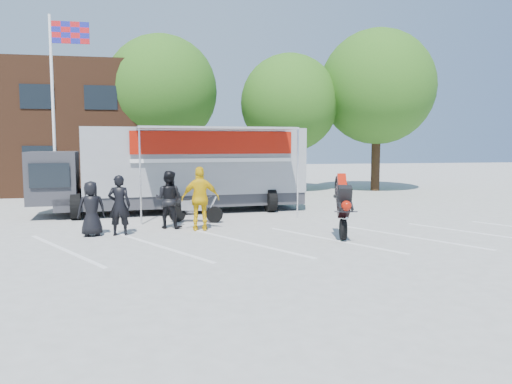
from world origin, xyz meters
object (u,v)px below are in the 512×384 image
object	(u,v)px
tree_right	(377,87)
spectator_leather_c	(169,200)
transporter_truck	(184,212)
spectator_hivis	(200,199)
spectator_leather_a	(91,209)
parked_motorcycle	(196,222)
flagpole	(59,87)
stunt_bike_rider	(339,237)
spectator_leather_b	(119,205)
tree_mid	(289,103)
tree_left	(161,91)

from	to	relation	value
tree_right	spectator_leather_c	bearing A→B (deg)	-138.17
transporter_truck	spectator_hivis	world-z (taller)	spectator_hivis
spectator_leather_a	spectator_hivis	bearing A→B (deg)	171.78
parked_motorcycle	spectator_leather_c	world-z (taller)	spectator_leather_c
parked_motorcycle	flagpole	bearing A→B (deg)	62.87
stunt_bike_rider	spectator_leather_a	bearing A→B (deg)	-179.80
flagpole	spectator_leather_c	size ratio (longest dim) A/B	4.32
transporter_truck	parked_motorcycle	world-z (taller)	transporter_truck
tree_right	spectator_leather_c	xyz separation A→B (m)	(-11.89, -10.65, -4.95)
spectator_leather_b	spectator_leather_c	world-z (taller)	spectator_leather_c
spectator_leather_a	tree_mid	bearing A→B (deg)	-141.34
tree_left	stunt_bike_rider	world-z (taller)	tree_left
parked_motorcycle	spectator_leather_a	bearing A→B (deg)	138.80
flagpole	spectator_leather_b	xyz separation A→B (m)	(2.90, -7.20, -4.15)
stunt_bike_rider	spectator_hivis	distance (m)	4.43
transporter_truck	stunt_bike_rider	bearing A→B (deg)	-60.85
spectator_leather_a	spectator_hivis	distance (m)	3.25
transporter_truck	spectator_leather_c	bearing A→B (deg)	-104.74
flagpole	transporter_truck	distance (m)	7.49
flagpole	parked_motorcycle	bearing A→B (deg)	-44.36
tree_right	spectator_leather_a	size ratio (longest dim) A/B	5.58
spectator_leather_a	stunt_bike_rider	bearing A→B (deg)	154.06
spectator_leather_c	spectator_leather_b	bearing A→B (deg)	58.74
parked_motorcycle	spectator_leather_c	bearing A→B (deg)	153.60
stunt_bike_rider	transporter_truck	bearing A→B (deg)	136.12
tree_left	tree_right	world-z (taller)	tree_right
flagpole	stunt_bike_rider	distance (m)	13.59
stunt_bike_rider	spectator_leather_b	world-z (taller)	spectator_leather_b
transporter_truck	spectator_hivis	size ratio (longest dim) A/B	5.20
flagpole	spectator_leather_c	bearing A→B (deg)	-54.71
flagpole	spectator_leather_b	bearing A→B (deg)	-68.08
flagpole	tree_mid	distance (m)	12.31
tree_left	spectator_leather_c	world-z (taller)	tree_left
stunt_bike_rider	parked_motorcycle	bearing A→B (deg)	150.88
tree_left	flagpole	bearing A→B (deg)	-125.28
tree_right	transporter_truck	bearing A→B (deg)	-148.60
flagpole	tree_right	world-z (taller)	tree_right
tree_left	spectator_leather_c	distance (m)	13.00
parked_motorcycle	spectator_leather_a	world-z (taller)	spectator_leather_a
tree_mid	parked_motorcycle	bearing A→B (deg)	-120.38
tree_mid	tree_right	xyz separation A→B (m)	(5.00, -0.50, 0.93)
parked_motorcycle	spectator_hivis	world-z (taller)	spectator_hivis
tree_left	spectator_hivis	size ratio (longest dim) A/B	4.31
flagpole	tree_mid	size ratio (longest dim) A/B	1.04
tree_left	spectator_leather_a	distance (m)	14.12
tree_mid	spectator_hivis	world-z (taller)	tree_mid
flagpole	spectator_hivis	size ratio (longest dim) A/B	3.99
transporter_truck	parked_motorcycle	distance (m)	2.81
spectator_leather_b	stunt_bike_rider	bearing A→B (deg)	174.84
tree_right	parked_motorcycle	distance (m)	15.75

